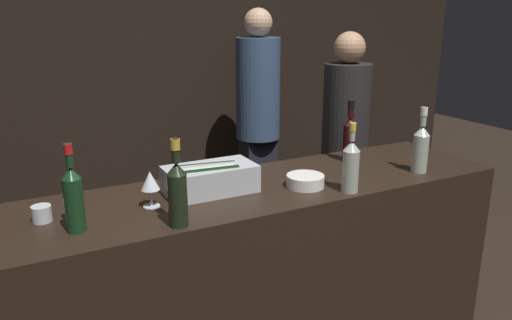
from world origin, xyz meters
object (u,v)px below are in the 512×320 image
bowl_white (305,181)px  wine_glass (150,182)px  rose_wine_bottle (351,165)px  champagne_bottle (177,190)px  white_wine_bottle (421,146)px  red_wine_bottle_burgundy (73,196)px  candle_votive (42,214)px  ice_bin_with_bottles (209,178)px  person_in_hoodie (345,138)px  person_blond_tee (258,115)px  red_wine_bottle_black_foil (350,136)px

bowl_white → wine_glass: bearing=173.0°
rose_wine_bottle → champagne_bottle: champagne_bottle is taller
white_wine_bottle → red_wine_bottle_burgundy: (-1.65, 0.05, 0.00)m
white_wine_bottle → red_wine_bottle_burgundy: red_wine_bottle_burgundy is taller
candle_votive → rose_wine_bottle: size_ratio=0.23×
white_wine_bottle → champagne_bottle: (-1.30, -0.07, 0.01)m
ice_bin_with_bottles → champagne_bottle: 0.38m
ice_bin_with_bottles → person_in_hoodie: person_in_hoodie is taller
bowl_white → person_blond_tee: size_ratio=0.10×
ice_bin_with_bottles → wine_glass: (-0.28, -0.05, 0.04)m
bowl_white → red_wine_bottle_black_foil: 0.51m
ice_bin_with_bottles → champagne_bottle: bearing=-130.7°
bowl_white → candle_votive: size_ratio=2.36×
candle_votive → bowl_white: bearing=-6.7°
ice_bin_with_bottles → wine_glass: size_ratio=2.62×
red_wine_bottle_black_foil → champagne_bottle: bearing=-160.5°
wine_glass → person_blond_tee: person_blond_tee is taller
red_wine_bottle_black_foil → ice_bin_with_bottles: bearing=-172.9°
red_wine_bottle_black_foil → white_wine_bottle: red_wine_bottle_black_foil is taller
person_in_hoodie → candle_votive: bearing=20.5°
wine_glass → candle_votive: bearing=173.9°
white_wine_bottle → champagne_bottle: 1.30m
ice_bin_with_bottles → candle_votive: 0.70m
ice_bin_with_bottles → white_wine_bottle: 1.08m
white_wine_bottle → rose_wine_bottle: bearing=-171.7°
red_wine_bottle_burgundy → person_blond_tee: 2.18m
candle_votive → red_wine_bottle_burgundy: (0.10, -0.15, 0.10)m
ice_bin_with_bottles → rose_wine_bottle: 0.63m
red_wine_bottle_black_foil → person_blond_tee: bearing=85.3°
red_wine_bottle_burgundy → person_blond_tee: bearing=44.3°
candle_votive → rose_wine_bottle: 1.30m
ice_bin_with_bottles → candle_votive: ice_bin_with_bottles is taller
bowl_white → person_in_hoodie: bearing=44.2°
ice_bin_with_bottles → wine_glass: bearing=-170.4°
rose_wine_bottle → person_in_hoodie: (0.75, 1.02, -0.19)m
person_blond_tee → candle_votive: bearing=-57.2°
person_in_hoodie → person_blond_tee: (-0.36, 0.63, 0.09)m
person_blond_tee → wine_glass: bearing=-48.0°
candle_votive → person_in_hoodie: (2.02, 0.74, -0.10)m
white_wine_bottle → champagne_bottle: champagne_bottle is taller
ice_bin_with_bottles → person_blond_tee: (0.96, 1.36, -0.05)m
bowl_white → person_blond_tee: 1.59m
red_wine_bottle_black_foil → person_blond_tee: person_blond_tee is taller
red_wine_bottle_black_foil → champagne_bottle: champagne_bottle is taller
ice_bin_with_bottles → red_wine_bottle_black_foil: (0.86, 0.11, 0.07)m
wine_glass → red_wine_bottle_burgundy: 0.33m
red_wine_bottle_burgundy → red_wine_bottle_black_foil: bearing=10.3°
bowl_white → white_wine_bottle: white_wine_bottle is taller
bowl_white → rose_wine_bottle: 0.23m
white_wine_bottle → wine_glass: bearing=173.0°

